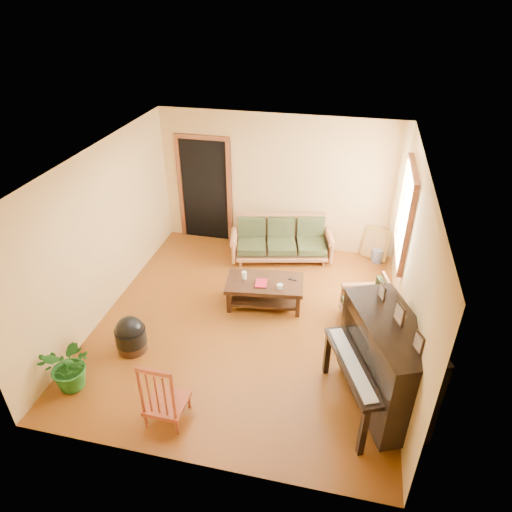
% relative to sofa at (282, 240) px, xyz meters
% --- Properties ---
extents(floor, '(5.00, 5.00, 0.00)m').
position_rel_sofa_xyz_m(floor, '(-0.19, -1.97, -0.40)').
color(floor, '#5A2B0B').
rests_on(floor, ground).
extents(doorway, '(1.08, 0.16, 2.05)m').
position_rel_sofa_xyz_m(doorway, '(-1.64, 0.51, 0.63)').
color(doorway, black).
rests_on(doorway, floor).
extents(window, '(0.12, 1.36, 1.46)m').
position_rel_sofa_xyz_m(window, '(2.02, -0.67, 1.10)').
color(window, white).
rests_on(window, right_wall).
extents(sofa, '(1.99, 1.18, 0.80)m').
position_rel_sofa_xyz_m(sofa, '(0.00, 0.00, 0.00)').
color(sofa, '#9E603A').
rests_on(sofa, floor).
extents(coffee_table, '(1.30, 0.82, 0.45)m').
position_rel_sofa_xyz_m(coffee_table, '(-0.02, -1.46, -0.18)').
color(coffee_table, black).
rests_on(coffee_table, floor).
extents(armchair, '(0.92, 0.94, 0.77)m').
position_rel_sofa_xyz_m(armchair, '(1.57, -1.62, -0.01)').
color(armchair, '#9E603A').
rests_on(armchair, floor).
extents(piano, '(1.38, 1.70, 1.30)m').
position_rel_sofa_xyz_m(piano, '(1.80, -3.15, 0.25)').
color(piano, black).
rests_on(piano, floor).
extents(footstool, '(0.57, 0.57, 0.42)m').
position_rel_sofa_xyz_m(footstool, '(-1.66, -2.93, -0.19)').
color(footstool, black).
rests_on(footstool, floor).
extents(red_chair, '(0.47, 0.51, 0.98)m').
position_rel_sofa_xyz_m(red_chair, '(-0.69, -3.93, 0.09)').
color(red_chair, maroon).
rests_on(red_chair, floor).
extents(leaning_frame, '(0.50, 0.30, 0.66)m').
position_rel_sofa_xyz_m(leaning_frame, '(1.73, 0.39, -0.07)').
color(leaning_frame, '#B9963D').
rests_on(leaning_frame, floor).
extents(ceramic_crock, '(0.27, 0.27, 0.26)m').
position_rel_sofa_xyz_m(ceramic_crock, '(1.78, 0.30, -0.27)').
color(ceramic_crock, '#324D97').
rests_on(ceramic_crock, floor).
extents(potted_plant, '(0.72, 0.64, 0.73)m').
position_rel_sofa_xyz_m(potted_plant, '(-2.08, -3.74, -0.03)').
color(potted_plant, '#1C5819').
rests_on(potted_plant, floor).
extents(book, '(0.21, 0.27, 0.02)m').
position_rel_sofa_xyz_m(book, '(-0.15, -1.55, 0.06)').
color(book, maroon).
rests_on(book, coffee_table).
extents(candle, '(0.10, 0.10, 0.13)m').
position_rel_sofa_xyz_m(candle, '(-0.36, -1.46, 0.11)').
color(candle, white).
rests_on(candle, coffee_table).
extents(glass_jar, '(0.13, 0.13, 0.07)m').
position_rel_sofa_xyz_m(glass_jar, '(0.25, -1.59, 0.08)').
color(glass_jar, silver).
rests_on(glass_jar, coffee_table).
extents(remote, '(0.14, 0.07, 0.01)m').
position_rel_sofa_xyz_m(remote, '(0.41, -1.32, 0.05)').
color(remote, black).
rests_on(remote, coffee_table).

